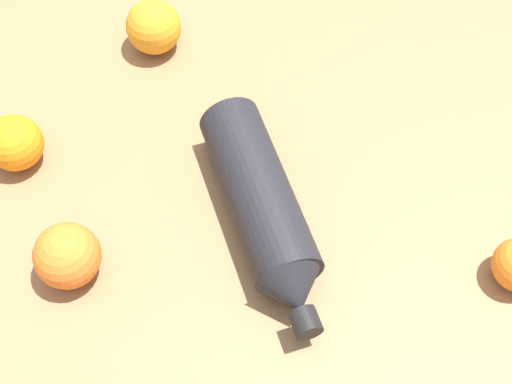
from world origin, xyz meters
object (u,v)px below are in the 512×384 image
Objects in this scene: water_bottle at (262,208)px; orange_1 at (155,27)px; orange_0 at (16,143)px; orange_3 at (69,256)px.

water_bottle is 0.33m from orange_1.
orange_3 is at bearing 119.48° from orange_0.
orange_0 is 0.18m from orange_3.
orange_3 is (0.07, 0.36, -0.00)m from orange_1.
water_bottle is at bearing -163.75° from orange_3.
orange_1 is at bearing -171.85° from water_bottle.
orange_1 and orange_3 have the same top height.
orange_1 is (-0.16, -0.20, 0.00)m from orange_0.
orange_0 is at bearing 51.53° from orange_1.
orange_1 is 0.36m from orange_3.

